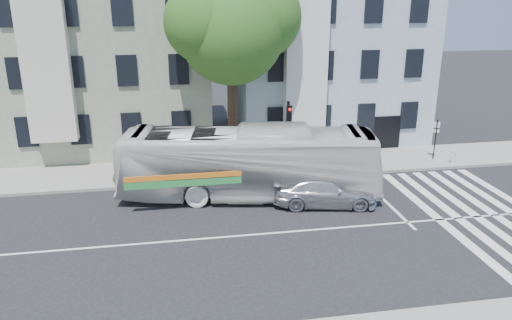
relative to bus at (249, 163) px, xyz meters
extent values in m
plane|color=black|center=(-0.18, -4.07, -1.72)|extent=(120.00, 120.00, 0.00)
cube|color=gray|center=(-0.18, 3.93, -1.65)|extent=(80.00, 4.00, 0.15)
cube|color=gray|center=(-7.18, 10.93, 3.78)|extent=(12.00, 10.00, 11.00)
cube|color=#A1ADC0|center=(6.82, 10.93, 3.78)|extent=(12.00, 10.00, 11.00)
cylinder|color=#2D2116|center=(-0.18, 4.43, 0.88)|extent=(0.56, 0.56, 5.20)
sphere|color=#234F19|center=(-0.18, 4.43, 5.78)|extent=(5.60, 5.60, 5.60)
sphere|color=#234F19|center=(1.42, 4.83, 6.48)|extent=(4.40, 4.40, 4.40)
sphere|color=#234F19|center=(-1.58, 4.13, 6.28)|extent=(4.20, 4.20, 4.20)
sphere|color=#234F19|center=(-0.78, 5.03, 4.78)|extent=(3.40, 3.40, 3.40)
imported|color=silver|center=(0.00, 0.00, 0.00)|extent=(4.92, 12.69, 3.45)
imported|color=silver|center=(3.31, -1.61, -1.02)|extent=(2.77, 5.10, 1.40)
cylinder|color=black|center=(2.36, 1.98, 0.39)|extent=(0.14, 0.14, 4.22)
cube|color=black|center=(2.36, 1.73, 1.90)|extent=(0.34, 0.31, 0.85)
sphere|color=red|center=(2.36, 1.60, 2.15)|extent=(0.16, 0.16, 0.16)
cylinder|color=white|center=(2.36, 1.83, 0.89)|extent=(0.42, 0.19, 0.44)
cylinder|color=#BBBCB7|center=(12.31, 2.59, -1.25)|extent=(0.26, 0.26, 0.65)
sphere|color=#BBBCB7|center=(12.31, 2.59, -0.90)|extent=(0.24, 0.24, 0.24)
cylinder|color=#BBBCB7|center=(12.31, 2.59, -1.17)|extent=(0.44, 0.17, 0.15)
cylinder|color=black|center=(11.53, 3.37, -0.38)|extent=(0.07, 0.07, 2.38)
cube|color=white|center=(11.53, 3.47, 0.47)|extent=(0.41, 0.20, 0.33)
cube|color=white|center=(11.53, 3.47, 0.09)|extent=(0.41, 0.20, 0.17)
camera|label=1|loc=(-3.53, -22.25, 7.77)|focal=35.00mm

